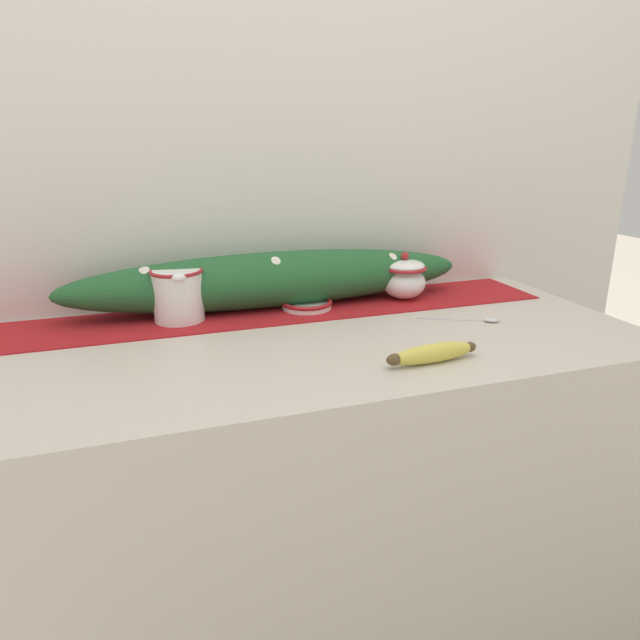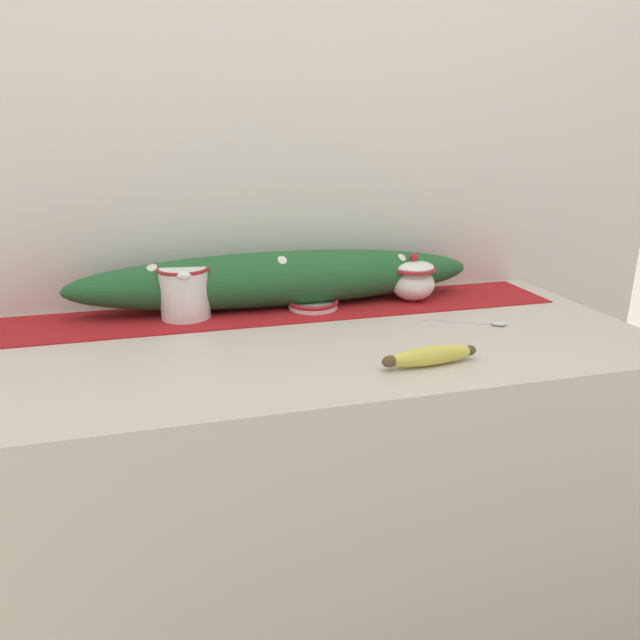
{
  "view_description": "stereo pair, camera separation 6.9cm",
  "coord_description": "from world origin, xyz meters",
  "px_view_note": "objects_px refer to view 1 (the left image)",
  "views": [
    {
      "loc": [
        -0.32,
        -1.06,
        1.29
      ],
      "look_at": [
        0.03,
        -0.04,
        0.94
      ],
      "focal_mm": 32.0,
      "sensor_mm": 36.0,
      "label": 1
    },
    {
      "loc": [
        -0.25,
        -1.08,
        1.29
      ],
      "look_at": [
        0.03,
        -0.04,
        0.94
      ],
      "focal_mm": 32.0,
      "sensor_mm": 36.0,
      "label": 2
    }
  ],
  "objects_px": {
    "sugar_bowl": "(404,278)",
    "small_dish": "(307,304)",
    "cream_pitcher": "(178,293)",
    "banana": "(432,353)",
    "spoon": "(485,320)"
  },
  "relations": [
    {
      "from": "sugar_bowl",
      "to": "small_dish",
      "type": "relative_size",
      "value": 0.97
    },
    {
      "from": "cream_pitcher",
      "to": "banana",
      "type": "height_order",
      "value": "cream_pitcher"
    },
    {
      "from": "cream_pitcher",
      "to": "spoon",
      "type": "bearing_deg",
      "value": -19.11
    },
    {
      "from": "spoon",
      "to": "sugar_bowl",
      "type": "bearing_deg",
      "value": 139.13
    },
    {
      "from": "cream_pitcher",
      "to": "sugar_bowl",
      "type": "relative_size",
      "value": 1.15
    },
    {
      "from": "small_dish",
      "to": "spoon",
      "type": "relative_size",
      "value": 0.73
    },
    {
      "from": "banana",
      "to": "sugar_bowl",
      "type": "bearing_deg",
      "value": 70.54
    },
    {
      "from": "cream_pitcher",
      "to": "banana",
      "type": "xyz_separation_m",
      "value": [
        0.42,
        -0.4,
        -0.05
      ]
    },
    {
      "from": "cream_pitcher",
      "to": "sugar_bowl",
      "type": "bearing_deg",
      "value": -0.13
    },
    {
      "from": "small_dish",
      "to": "banana",
      "type": "height_order",
      "value": "banana"
    },
    {
      "from": "cream_pitcher",
      "to": "banana",
      "type": "relative_size",
      "value": 0.71
    },
    {
      "from": "cream_pitcher",
      "to": "banana",
      "type": "distance_m",
      "value": 0.58
    },
    {
      "from": "spoon",
      "to": "small_dish",
      "type": "bearing_deg",
      "value": 174.9
    },
    {
      "from": "banana",
      "to": "spoon",
      "type": "bearing_deg",
      "value": 37.03
    },
    {
      "from": "sugar_bowl",
      "to": "small_dish",
      "type": "distance_m",
      "value": 0.26
    }
  ]
}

